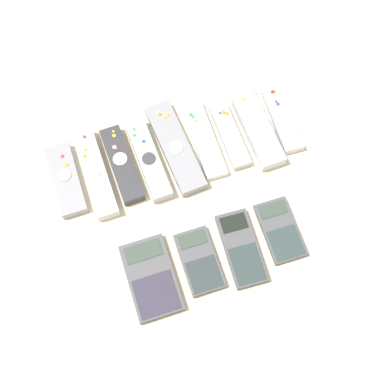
{
  "coord_description": "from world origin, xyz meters",
  "views": [
    {
      "loc": [
        -0.14,
        -0.37,
        1.02
      ],
      "look_at": [
        0.0,
        0.03,
        0.01
      ],
      "focal_mm": 50.0,
      "sensor_mm": 36.0,
      "label": 1
    }
  ],
  "objects_px": {
    "remote_2": "(122,165)",
    "remote_5": "(204,140)",
    "remote_6": "(230,135)",
    "remote_4": "(175,147)",
    "remote_7": "(256,126)",
    "calculator_2": "(241,248)",
    "remote_3": "(149,160)",
    "calculator_0": "(151,278)",
    "remote_8": "(282,120)",
    "remote_0": "(66,180)",
    "calculator_3": "(280,230)",
    "remote_1": "(96,173)",
    "calculator_1": "(199,261)"
  },
  "relations": [
    {
      "from": "remote_2",
      "to": "remote_5",
      "type": "xyz_separation_m",
      "value": [
        0.18,
        0.0,
        -0.0
      ]
    },
    {
      "from": "remote_0",
      "to": "calculator_1",
      "type": "distance_m",
      "value": 0.33
    },
    {
      "from": "remote_4",
      "to": "calculator_3",
      "type": "xyz_separation_m",
      "value": [
        0.14,
        -0.24,
        -0.0
      ]
    },
    {
      "from": "remote_3",
      "to": "calculator_2",
      "type": "bearing_deg",
      "value": -66.23
    },
    {
      "from": "remote_3",
      "to": "remote_8",
      "type": "height_order",
      "value": "remote_3"
    },
    {
      "from": "remote_1",
      "to": "remote_4",
      "type": "relative_size",
      "value": 0.92
    },
    {
      "from": "remote_4",
      "to": "remote_8",
      "type": "xyz_separation_m",
      "value": [
        0.24,
        -0.01,
        -0.0
      ]
    },
    {
      "from": "remote_3",
      "to": "remote_4",
      "type": "distance_m",
      "value": 0.06
    },
    {
      "from": "remote_7",
      "to": "calculator_2",
      "type": "bearing_deg",
      "value": -118.48
    },
    {
      "from": "remote_1",
      "to": "calculator_1",
      "type": "xyz_separation_m",
      "value": [
        0.14,
        -0.25,
        -0.01
      ]
    },
    {
      "from": "remote_2",
      "to": "calculator_0",
      "type": "xyz_separation_m",
      "value": [
        -0.01,
        -0.25,
        -0.0
      ]
    },
    {
      "from": "remote_3",
      "to": "calculator_0",
      "type": "bearing_deg",
      "value": -107.92
    },
    {
      "from": "remote_0",
      "to": "calculator_2",
      "type": "xyz_separation_m",
      "value": [
        0.29,
        -0.25,
        -0.0
      ]
    },
    {
      "from": "remote_3",
      "to": "calculator_0",
      "type": "xyz_separation_m",
      "value": [
        -0.07,
        -0.24,
        -0.0
      ]
    },
    {
      "from": "remote_2",
      "to": "remote_6",
      "type": "height_order",
      "value": "remote_2"
    },
    {
      "from": "remote_6",
      "to": "calculator_3",
      "type": "distance_m",
      "value": 0.23
    },
    {
      "from": "calculator_1",
      "to": "calculator_0",
      "type": "bearing_deg",
      "value": -178.06
    },
    {
      "from": "remote_6",
      "to": "calculator_0",
      "type": "distance_m",
      "value": 0.35
    },
    {
      "from": "remote_4",
      "to": "remote_6",
      "type": "distance_m",
      "value": 0.12
    },
    {
      "from": "remote_7",
      "to": "calculator_2",
      "type": "height_order",
      "value": "remote_7"
    },
    {
      "from": "remote_1",
      "to": "remote_3",
      "type": "relative_size",
      "value": 1.07
    },
    {
      "from": "remote_2",
      "to": "remote_4",
      "type": "bearing_deg",
      "value": -0.27
    },
    {
      "from": "remote_6",
      "to": "remote_1",
      "type": "bearing_deg",
      "value": 178.87
    },
    {
      "from": "remote_5",
      "to": "calculator_2",
      "type": "height_order",
      "value": "remote_5"
    },
    {
      "from": "calculator_3",
      "to": "calculator_0",
      "type": "bearing_deg",
      "value": -176.47
    },
    {
      "from": "remote_7",
      "to": "calculator_1",
      "type": "xyz_separation_m",
      "value": [
        -0.21,
        -0.24,
        -0.01
      ]
    },
    {
      "from": "remote_0",
      "to": "remote_6",
      "type": "relative_size",
      "value": 1.02
    },
    {
      "from": "remote_5",
      "to": "calculator_2",
      "type": "distance_m",
      "value": 0.25
    },
    {
      "from": "remote_0",
      "to": "remote_6",
      "type": "height_order",
      "value": "remote_0"
    },
    {
      "from": "calculator_3",
      "to": "calculator_1",
      "type": "bearing_deg",
      "value": -175.97
    },
    {
      "from": "remote_6",
      "to": "remote_4",
      "type": "bearing_deg",
      "value": 175.15
    },
    {
      "from": "remote_0",
      "to": "remote_4",
      "type": "distance_m",
      "value": 0.24
    },
    {
      "from": "remote_4",
      "to": "remote_6",
      "type": "height_order",
      "value": "remote_4"
    },
    {
      "from": "remote_7",
      "to": "remote_8",
      "type": "bearing_deg",
      "value": -3.32
    },
    {
      "from": "remote_0",
      "to": "remote_3",
      "type": "distance_m",
      "value": 0.18
    },
    {
      "from": "remote_7",
      "to": "remote_8",
      "type": "relative_size",
      "value": 1.27
    },
    {
      "from": "remote_4",
      "to": "calculator_0",
      "type": "xyz_separation_m",
      "value": [
        -0.13,
        -0.25,
        -0.0
      ]
    },
    {
      "from": "remote_8",
      "to": "remote_5",
      "type": "bearing_deg",
      "value": -179.51
    },
    {
      "from": "remote_4",
      "to": "calculator_1",
      "type": "xyz_separation_m",
      "value": [
        -0.03,
        -0.25,
        -0.0
      ]
    },
    {
      "from": "calculator_1",
      "to": "remote_3",
      "type": "bearing_deg",
      "value": 97.87
    },
    {
      "from": "remote_8",
      "to": "remote_4",
      "type": "bearing_deg",
      "value": -179.35
    },
    {
      "from": "remote_0",
      "to": "remote_4",
      "type": "height_order",
      "value": "remote_4"
    },
    {
      "from": "calculator_0",
      "to": "calculator_1",
      "type": "relative_size",
      "value": 1.21
    },
    {
      "from": "remote_2",
      "to": "remote_8",
      "type": "height_order",
      "value": "remote_2"
    },
    {
      "from": "remote_1",
      "to": "calculator_2",
      "type": "relative_size",
      "value": 1.31
    },
    {
      "from": "calculator_1",
      "to": "calculator_3",
      "type": "distance_m",
      "value": 0.17
    },
    {
      "from": "remote_2",
      "to": "calculator_2",
      "type": "xyz_separation_m",
      "value": [
        0.17,
        -0.25,
        -0.0
      ]
    },
    {
      "from": "remote_3",
      "to": "remote_6",
      "type": "distance_m",
      "value": 0.18
    },
    {
      "from": "remote_7",
      "to": "remote_0",
      "type": "bearing_deg",
      "value": 177.53
    },
    {
      "from": "calculator_3",
      "to": "remote_1",
      "type": "bearing_deg",
      "value": 144.68
    }
  ]
}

